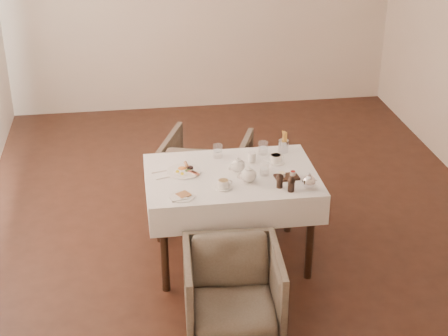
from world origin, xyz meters
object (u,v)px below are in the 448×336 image
Objects in this scene: armchair_near at (233,290)px; armchair_far at (207,172)px; table at (231,187)px; breakfast_plate at (184,171)px; teapot_centre at (238,165)px.

armchair_near is 1.70m from armchair_far.
armchair_near is at bearing -98.06° from table.
teapot_centre is (0.40, -0.06, 0.05)m from breakfast_plate.
armchair_near is at bearing -124.24° from teapot_centre.
armchair_far is 4.82× the size of teapot_centre.
table is at bearing 85.33° from armchair_near.
teapot_centre is (0.13, -0.86, 0.48)m from armchair_far.
breakfast_plate is at bearing 92.45° from armchair_far.
table is at bearing 116.14° from armchair_far.
teapot_centre is (0.17, 0.85, 0.52)m from armchair_near.
table is 4.97× the size of breakfast_plate.
table is at bearing -176.63° from teapot_centre.
armchair_far is 0.94m from breakfast_plate.
table is 0.89m from armchair_near.
teapot_centre is at bearing 119.72° from armchair_far.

